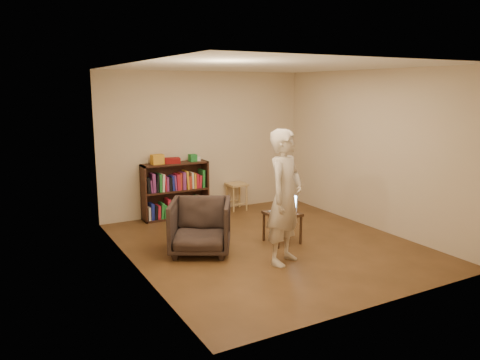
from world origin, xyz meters
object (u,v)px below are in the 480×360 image
laptop (284,208)px  side_table (282,217)px  armchair (200,227)px  bookshelf (175,193)px  person (285,197)px  stool (237,189)px

laptop → side_table: bearing=-95.4°
armchair → side_table: 1.28m
armchair → side_table: bearing=20.9°
side_table → laptop: bearing=17.9°
bookshelf → laptop: 2.29m
bookshelf → laptop: size_ratio=2.69×
armchair → person: (0.83, -0.88, 0.51)m
stool → laptop: laptop is taller
stool → side_table: stool is taller
stool → laptop: (-0.28, -2.02, 0.12)m
bookshelf → armchair: bookshelf is taller
bookshelf → laptop: bookshelf is taller
bookshelf → armchair: size_ratio=1.42×
side_table → laptop: size_ratio=1.06×
stool → side_table: size_ratio=1.09×
bookshelf → side_table: (0.90, -2.10, -0.05)m
stool → armchair: 2.43m
stool → armchair: armchair is taller
armchair → person: 1.32m
stool → side_table: 2.06m
bookshelf → person: person is taller
laptop → person: bearing=-56.8°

